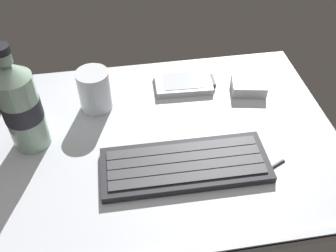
% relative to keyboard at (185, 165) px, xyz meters
% --- Properties ---
extents(ground_plane, '(0.64, 0.48, 0.03)m').
position_rel_keyboard_xyz_m(ground_plane, '(-0.02, 0.07, -0.02)').
color(ground_plane, silver).
extents(keyboard, '(0.29, 0.11, 0.02)m').
position_rel_keyboard_xyz_m(keyboard, '(0.00, 0.00, 0.00)').
color(keyboard, '#232328').
rests_on(keyboard, ground_plane).
extents(handheld_device, '(0.13, 0.08, 0.02)m').
position_rel_keyboard_xyz_m(handheld_device, '(0.04, 0.22, -0.00)').
color(handheld_device, silver).
rests_on(handheld_device, ground_plane).
extents(juice_cup, '(0.06, 0.06, 0.09)m').
position_rel_keyboard_xyz_m(juice_cup, '(-0.15, 0.19, 0.03)').
color(juice_cup, silver).
rests_on(juice_cup, ground_plane).
extents(water_bottle, '(0.07, 0.07, 0.21)m').
position_rel_keyboard_xyz_m(water_bottle, '(-0.27, 0.11, 0.08)').
color(water_bottle, '#9EC1A8').
rests_on(water_bottle, ground_plane).
extents(charger_block, '(0.08, 0.07, 0.02)m').
position_rel_keyboard_xyz_m(charger_block, '(0.17, 0.19, 0.00)').
color(charger_block, silver).
rests_on(charger_block, ground_plane).
extents(stylus_pen, '(0.09, 0.05, 0.01)m').
position_rel_keyboard_xyz_m(stylus_pen, '(0.13, -0.03, -0.00)').
color(stylus_pen, '#26262B').
rests_on(stylus_pen, ground_plane).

